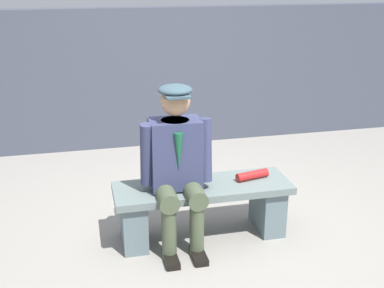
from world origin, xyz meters
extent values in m
plane|color=gray|center=(0.00, 0.00, 0.00)|extent=(30.00, 30.00, 0.00)
cube|color=slate|center=(0.00, 0.00, 0.43)|extent=(1.40, 0.45, 0.06)
cube|color=slate|center=(-0.56, 0.00, 0.20)|extent=(0.19, 0.38, 0.40)
cube|color=slate|center=(0.56, 0.00, 0.20)|extent=(0.19, 0.38, 0.40)
cube|color=#323759|center=(0.22, 0.00, 0.74)|extent=(0.39, 0.24, 0.54)
cylinder|color=#1E2338|center=(0.22, 0.00, 0.98)|extent=(0.21, 0.21, 0.06)
cone|color=#195938|center=(0.22, 0.13, 0.80)|extent=(0.07, 0.07, 0.30)
sphere|color=tan|center=(0.22, 0.02, 1.15)|extent=(0.22, 0.22, 0.22)
ellipsoid|color=#344953|center=(0.22, 0.02, 1.24)|extent=(0.25, 0.25, 0.08)
cube|color=#344953|center=(0.22, 0.12, 1.21)|extent=(0.18, 0.10, 0.02)
cylinder|color=#46513A|center=(0.11, 0.13, 0.47)|extent=(0.15, 0.39, 0.15)
cylinder|color=#46513A|center=(0.11, 0.26, 0.23)|extent=(0.11, 0.11, 0.47)
cube|color=black|center=(0.11, 0.32, 0.03)|extent=(0.10, 0.24, 0.05)
cylinder|color=#323759|center=(-0.01, 0.04, 0.76)|extent=(0.11, 0.16, 0.50)
cylinder|color=#46513A|center=(0.32, 0.13, 0.47)|extent=(0.15, 0.39, 0.15)
cylinder|color=#46513A|center=(0.32, 0.26, 0.23)|extent=(0.11, 0.11, 0.47)
cube|color=black|center=(0.32, 0.32, 0.03)|extent=(0.10, 0.24, 0.05)
cylinder|color=#323759|center=(0.44, 0.04, 0.76)|extent=(0.11, 0.16, 0.50)
cylinder|color=#B21E1E|center=(-0.42, -0.02, 0.49)|extent=(0.28, 0.13, 0.07)
cube|color=#404552|center=(0.00, -2.37, 0.82)|extent=(12.00, 0.24, 1.64)
camera|label=1|loc=(0.88, 3.42, 2.07)|focal=46.03mm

